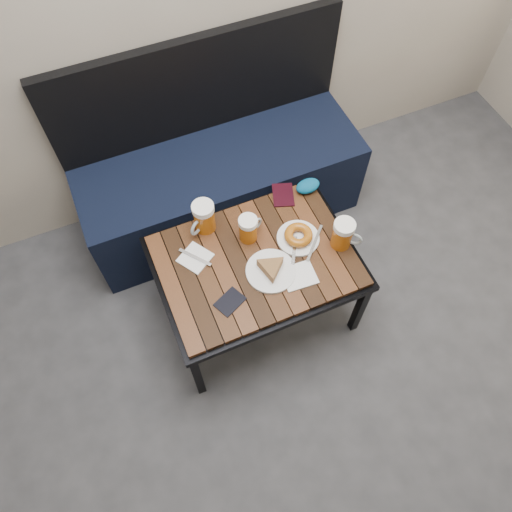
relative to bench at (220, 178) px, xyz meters
name	(u,v)px	position (x,y,z in m)	size (l,w,h in m)	color
room_shell	(410,172)	(-0.11, -1.26, 1.48)	(4.00, 4.00, 4.00)	gray
bench	(220,178)	(0.00, 0.00, 0.00)	(1.40, 0.50, 0.95)	black
cafe_table	(256,265)	(-0.06, -0.62, 0.16)	(0.84, 0.62, 0.47)	black
beer_mug_left	(204,217)	(-0.20, -0.39, 0.28)	(0.14, 0.12, 0.15)	#A9520D
beer_mug_centre	(249,228)	(-0.05, -0.51, 0.26)	(0.12, 0.10, 0.13)	#A9520D
beer_mug_right	(343,234)	(0.30, -0.69, 0.27)	(0.13, 0.12, 0.14)	#A9520D
plate_pie	(271,269)	(-0.03, -0.70, 0.22)	(0.21, 0.21, 0.06)	white
plate_bagel	(298,237)	(0.14, -0.60, 0.22)	(0.21, 0.22, 0.05)	white
napkin_left	(195,258)	(-0.29, -0.52, 0.20)	(0.16, 0.16, 0.01)	white
napkin_right	(299,276)	(0.07, -0.77, 0.20)	(0.14, 0.12, 0.01)	white
passport_navy	(230,302)	(-0.24, -0.76, 0.20)	(0.08, 0.11, 0.01)	black
passport_burgundy	(283,195)	(0.18, -0.36, 0.20)	(0.09, 0.13, 0.01)	black
knit_pouch	(308,186)	(0.30, -0.38, 0.22)	(0.11, 0.07, 0.05)	navy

